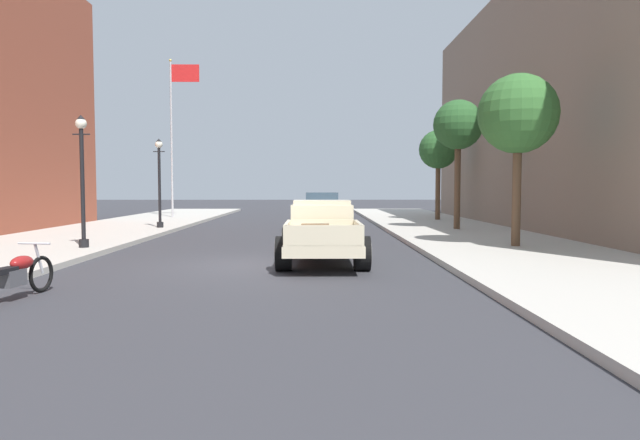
% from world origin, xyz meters
% --- Properties ---
extents(ground_plane, '(140.00, 140.00, 0.00)m').
position_xyz_m(ground_plane, '(0.00, 0.00, 0.00)').
color(ground_plane, '#333338').
extents(sidewalk_right, '(5.50, 64.00, 0.15)m').
position_xyz_m(sidewalk_right, '(7.25, 0.00, 0.07)').
color(sidewalk_right, '#B7B2A8').
rests_on(sidewalk_right, ground).
extents(hotrod_truck_cream, '(2.21, 4.95, 1.58)m').
position_xyz_m(hotrod_truck_cream, '(1.62, 0.70, 0.75)').
color(hotrod_truck_cream, beige).
rests_on(hotrod_truck_cream, ground).
extents(motorcycle_parked, '(0.62, 2.11, 0.93)m').
position_xyz_m(motorcycle_parked, '(-3.66, -4.21, 0.44)').
color(motorcycle_parked, black).
rests_on(motorcycle_parked, ground).
extents(car_background_silver, '(1.88, 4.30, 1.65)m').
position_xyz_m(car_background_silver, '(1.79, 13.87, 0.77)').
color(car_background_silver, '#B7B7BC').
rests_on(car_background_silver, ground).
extents(street_lamp_near, '(0.50, 0.32, 3.85)m').
position_xyz_m(street_lamp_near, '(-5.32, 2.82, 2.39)').
color(street_lamp_near, black).
rests_on(street_lamp_near, sidewalk_left).
extents(street_lamp_far, '(0.50, 0.32, 3.85)m').
position_xyz_m(street_lamp_far, '(-5.29, 10.96, 2.39)').
color(street_lamp_far, black).
rests_on(street_lamp_far, sidewalk_left).
extents(flagpole, '(1.74, 0.16, 9.16)m').
position_xyz_m(flagpole, '(-6.68, 19.70, 5.77)').
color(flagpole, '#B2B2B7').
rests_on(flagpole, sidewalk_left).
extents(street_tree_nearest, '(2.35, 2.35, 5.11)m').
position_xyz_m(street_tree_nearest, '(7.47, 3.12, 4.05)').
color(street_tree_nearest, brown).
rests_on(street_tree_nearest, sidewalk_right).
extents(street_tree_second, '(2.07, 2.07, 5.39)m').
position_xyz_m(street_tree_second, '(7.43, 10.03, 4.44)').
color(street_tree_second, brown).
rests_on(street_tree_second, sidewalk_right).
extents(street_tree_third, '(2.07, 2.07, 4.81)m').
position_xyz_m(street_tree_third, '(8.08, 16.78, 3.87)').
color(street_tree_third, brown).
rests_on(street_tree_third, sidewalk_right).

